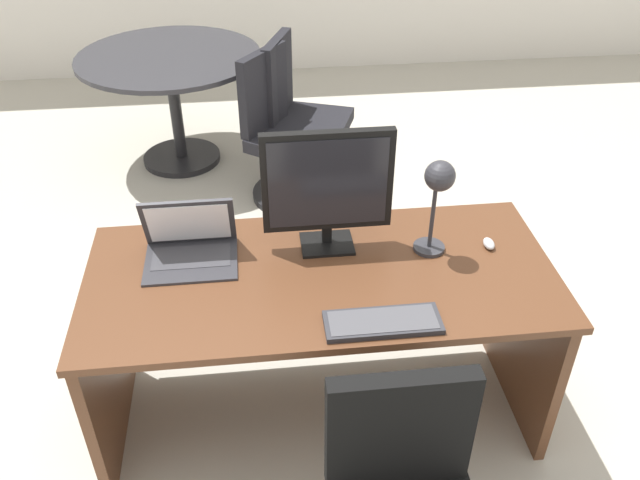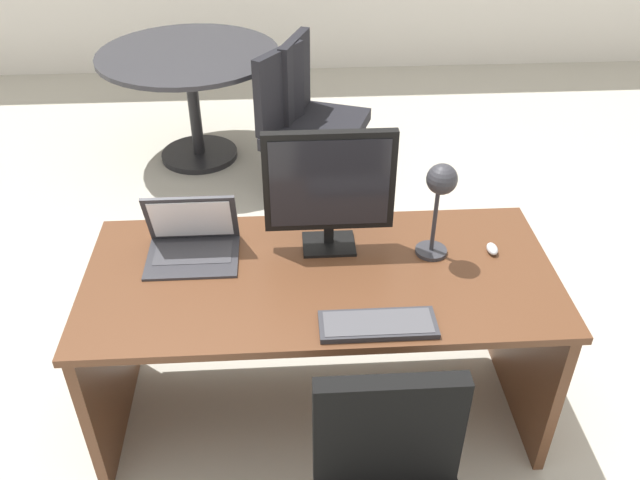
{
  "view_description": "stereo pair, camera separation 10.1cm",
  "coord_description": "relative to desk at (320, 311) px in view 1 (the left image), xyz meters",
  "views": [
    {
      "loc": [
        -0.22,
        -1.87,
        2.25
      ],
      "look_at": [
        0.0,
        0.04,
        0.88
      ],
      "focal_mm": 37.12,
      "sensor_mm": 36.0,
      "label": 1
    },
    {
      "loc": [
        -0.12,
        -1.88,
        2.25
      ],
      "look_at": [
        0.0,
        0.04,
        0.88
      ],
      "focal_mm": 37.12,
      "sensor_mm": 36.0,
      "label": 2
    }
  ],
  "objects": [
    {
      "name": "desk_lamp",
      "position": [
        0.43,
        0.02,
        0.52
      ],
      "size": [
        0.12,
        0.14,
        0.39
      ],
      "color": "#2D2D33",
      "rests_on": "desk"
    },
    {
      "name": "monitor",
      "position": [
        0.04,
        0.11,
        0.5
      ],
      "size": [
        0.48,
        0.16,
        0.48
      ],
      "color": "black",
      "rests_on": "desk"
    },
    {
      "name": "meeting_chair_far",
      "position": [
        -0.01,
        1.76,
        -0.16
      ],
      "size": [
        0.65,
        0.65,
        0.92
      ],
      "color": "black",
      "rests_on": "ground"
    },
    {
      "name": "meeting_chair_near",
      "position": [
        0.11,
        1.98,
        -0.16
      ],
      "size": [
        0.61,
        0.59,
        0.93
      ],
      "color": "black",
      "rests_on": "ground"
    },
    {
      "name": "laptop",
      "position": [
        -0.47,
        0.11,
        0.31
      ],
      "size": [
        0.34,
        0.26,
        0.24
      ],
      "color": "#2D2D33",
      "rests_on": "desk"
    },
    {
      "name": "ground",
      "position": [
        0.0,
        1.45,
        -0.53
      ],
      "size": [
        12.0,
        12.0,
        0.0
      ],
      "primitive_type": "plane",
      "color": "#B7B2A3"
    },
    {
      "name": "desk",
      "position": [
        0.0,
        0.0,
        0.0
      ],
      "size": [
        1.72,
        0.78,
        0.76
      ],
      "color": "#56331E",
      "rests_on": "ground"
    },
    {
      "name": "keyboard",
      "position": [
        0.17,
        -0.35,
        0.24
      ],
      "size": [
        0.39,
        0.14,
        0.02
      ],
      "color": "#2D2D33",
      "rests_on": "desk"
    },
    {
      "name": "mouse",
      "position": [
        0.66,
        0.03,
        0.25
      ],
      "size": [
        0.04,
        0.07,
        0.03
      ],
      "color": "#B7BABF",
      "rests_on": "desk"
    },
    {
      "name": "meeting_table",
      "position": [
        -0.72,
        2.29,
        0.05
      ],
      "size": [
        1.18,
        1.18,
        0.76
      ],
      "color": "black",
      "rests_on": "ground"
    }
  ]
}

